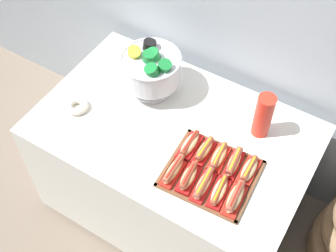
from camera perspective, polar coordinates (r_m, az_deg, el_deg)
The scene contains 16 objects.
ground_plane at distance 2.87m, azimuth 0.59°, elevation -9.88°, with size 10.00×10.00×0.00m, color #7A6B5B.
buffet_table at distance 2.52m, azimuth 0.66°, elevation -5.45°, with size 1.37×0.87×0.78m.
serving_tray at distance 2.07m, azimuth 5.48°, elevation -6.09°, with size 0.43×0.38×0.01m.
hot_dog_0 at distance 2.03m, azimuth 0.71°, elevation -5.69°, with size 0.06×0.18×0.06m.
hot_dog_1 at distance 2.01m, azimuth 2.62°, elevation -6.55°, with size 0.08×0.16×0.06m.
hot_dog_2 at distance 2.00m, azimuth 4.56°, elevation -7.41°, with size 0.07×0.19×0.06m.
hot_dog_3 at distance 1.99m, azimuth 6.53°, elevation -8.29°, with size 0.08×0.18×0.06m.
hot_dog_4 at distance 1.98m, azimuth 8.55°, elevation -9.06°, with size 0.08×0.18×0.07m.
hot_dog_5 at distance 2.11m, azimuth 2.78°, elevation -2.38°, with size 0.07×0.17×0.06m.
hot_dog_6 at distance 2.10m, azimuth 4.62°, elevation -3.14°, with size 0.06×0.16×0.06m.
hot_dog_7 at distance 2.09m, azimuth 6.49°, elevation -3.95°, with size 0.08×0.17×0.06m.
hot_dog_8 at distance 2.07m, azimuth 8.39°, elevation -4.67°, with size 0.08×0.18×0.07m.
hot_dog_9 at distance 2.07m, azimuth 10.29°, elevation -5.54°, with size 0.07×0.16×0.06m.
punch_bowl at distance 2.27m, azimuth -2.19°, elevation 7.41°, with size 0.31×0.31×0.28m.
cup_stack at distance 2.15m, azimuth 12.05°, elevation 1.30°, with size 0.09×0.09×0.25m.
donut at distance 2.33m, azimuth -11.56°, elevation 2.51°, with size 0.12×0.12×0.04m.
Camera 1 is at (0.68, -1.18, 2.53)m, focal length 47.78 mm.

